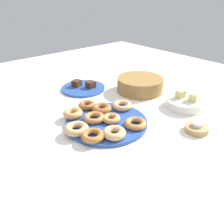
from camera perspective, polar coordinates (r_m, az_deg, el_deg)
name	(u,v)px	position (r m, az deg, el deg)	size (l,w,h in m)	color
ground_plane	(107,124)	(0.96, -1.36, -2.88)	(2.40, 2.40, 0.00)	white
donut_plate	(107,122)	(0.95, -1.37, -2.52)	(0.34, 0.34, 0.01)	#284C9E
donut_0	(102,109)	(1.02, -2.61, 0.86)	(0.09, 0.09, 0.03)	#995B2D
donut_1	(114,133)	(0.85, 0.55, -5.22)	(0.09, 0.09, 0.03)	tan
donut_2	(122,106)	(1.05, 2.54, 1.61)	(0.09, 0.09, 0.03)	tan
donut_3	(111,118)	(0.94, -0.20, -1.62)	(0.08, 0.08, 0.02)	tan
donut_4	(73,113)	(0.99, -9.69, -0.30)	(0.08, 0.08, 0.03)	tan
donut_5	(135,123)	(0.91, 5.86, -2.86)	(0.09, 0.09, 0.02)	#BC7A3D
donut_6	(87,105)	(1.05, -6.25, 1.71)	(0.08, 0.08, 0.03)	#995B2D
donut_7	(77,129)	(0.88, -8.81, -4.12)	(0.09, 0.09, 0.03)	tan
donut_8	(93,136)	(0.84, -4.84, -5.85)	(0.09, 0.09, 0.02)	#AD6B33
donut_9	(94,118)	(0.95, -4.45, -1.43)	(0.09, 0.09, 0.02)	#BC7A3D
cake_plate	(83,88)	(1.30, -7.15, 5.90)	(0.24, 0.24, 0.01)	#284C9E
brownie_near	(77,83)	(1.31, -8.76, 7.08)	(0.04, 0.04, 0.03)	#472819
brownie_far	(91,84)	(1.28, -5.33, 6.83)	(0.04, 0.04, 0.03)	#472819
candle_holder	(197,128)	(0.96, 20.30, -3.86)	(0.09, 0.09, 0.02)	tan
tealight	(198,124)	(0.95, 20.50, -2.86)	(0.04, 0.04, 0.01)	silver
basket	(140,85)	(1.26, 6.98, 6.79)	(0.25, 0.25, 0.08)	olive
fruit_bowl	(185,103)	(1.13, 17.64, 2.06)	(0.17, 0.17, 0.04)	silver
melon_chunk_left	(180,94)	(1.13, 16.66, 4.31)	(0.04, 0.04, 0.04)	#DBD67A
melon_chunk_right	(193,97)	(1.12, 19.57, 3.47)	(0.04, 0.04, 0.04)	#DBD67A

